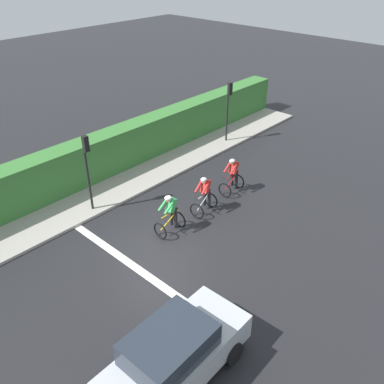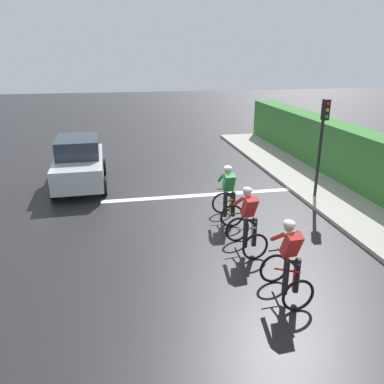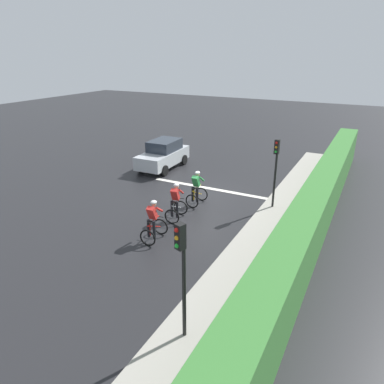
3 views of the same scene
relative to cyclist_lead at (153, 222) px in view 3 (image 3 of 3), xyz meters
name	(u,v)px [view 3 (image 3 of 3)]	position (x,y,z in m)	size (l,w,h in m)	color
ground_plane	(202,196)	(0.34, -4.99, -0.80)	(80.00, 80.00, 0.00)	black
sidewalk_kerb	(280,230)	(-4.21, -2.99, -0.74)	(2.80, 25.69, 0.12)	#9E998E
stone_wall_low	(303,231)	(-5.11, -2.99, -0.55)	(0.44, 25.69, 0.49)	gray
hedge_wall	(313,215)	(-5.41, -2.99, 0.24)	(1.10, 25.69, 2.07)	#387533
road_marking_stop_line	(212,189)	(0.34, -6.21, -0.79)	(7.00, 0.30, 0.01)	silver
cyclist_lead	(153,222)	(0.00, 0.00, 0.00)	(0.75, 1.12, 1.66)	black
cyclist_second	(176,203)	(0.16, -2.04, 0.00)	(0.82, 1.16, 1.66)	black
cyclist_mid	(197,189)	(0.12, -3.94, 0.00)	(0.68, 1.08, 1.66)	black
car_silver	(163,154)	(4.62, -8.22, 0.08)	(1.97, 4.14, 1.76)	#B7BCC1
traffic_light_near_crossing	(276,164)	(-3.29, -5.06, 1.43)	(0.21, 0.31, 3.34)	black
traffic_light_far_junction	(182,266)	(-3.52, 4.05, 1.43)	(0.26, 0.30, 3.34)	black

